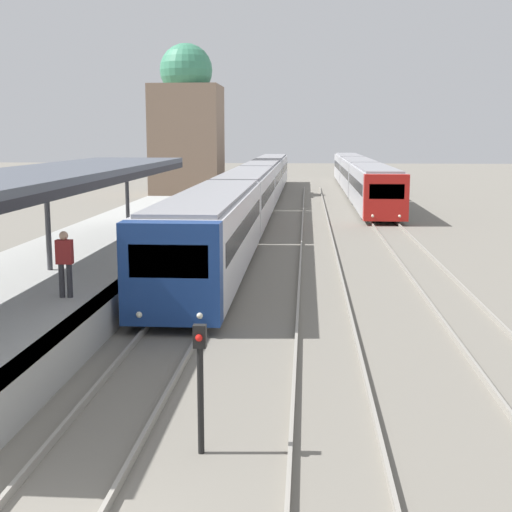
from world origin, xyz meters
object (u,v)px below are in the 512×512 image
object	(u,v)px
train_near	(256,186)
train_far	(358,175)
person_on_platform	(65,260)
signal_post_near	(200,375)

from	to	relation	value
train_near	train_far	distance (m)	16.21
train_far	person_on_platform	bearing A→B (deg)	-103.27
train_far	signal_post_near	bearing A→B (deg)	-96.75
train_near	signal_post_near	bearing A→B (deg)	-87.26
person_on_platform	train_near	xyz separation A→B (m)	(2.63, 29.33, -0.23)
train_near	signal_post_near	xyz separation A→B (m)	(1.72, -35.88, -0.37)
person_on_platform	train_near	distance (m)	29.44
person_on_platform	signal_post_near	size ratio (longest dim) A/B	0.80
person_on_platform	train_near	size ratio (longest dim) A/B	0.03
train_near	person_on_platform	bearing A→B (deg)	-95.13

